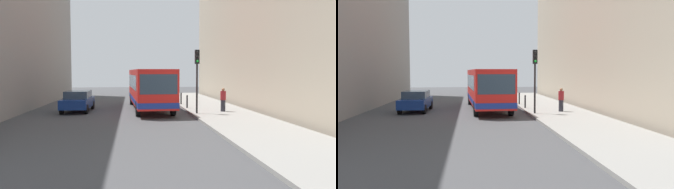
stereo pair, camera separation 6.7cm
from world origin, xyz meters
TOP-DOWN VIEW (x-y plane):
  - ground_plane at (0.00, 0.00)m, footprint 80.00×80.00m
  - sidewalk at (5.40, 0.00)m, footprint 4.40×40.00m
  - building_right at (11.50, 4.00)m, footprint 7.00×32.00m
  - bus at (0.67, 2.76)m, footprint 3.06×11.13m
  - car_beside_bus at (-4.48, 1.91)m, footprint 1.95×4.44m
  - traffic_light at (3.55, -1.30)m, footprint 0.28×0.33m
  - bollard_near at (3.45, 1.95)m, footprint 0.11×0.11m
  - bollard_mid at (3.45, 5.00)m, footprint 0.11×0.11m
  - bollard_far at (3.45, 8.05)m, footprint 0.11×0.11m
  - pedestrian_near_signal at (5.53, -0.43)m, footprint 0.38×0.38m

SIDE VIEW (x-z plane):
  - ground_plane at x=0.00m, z-range 0.00..0.00m
  - sidewalk at x=5.40m, z-range 0.00..0.15m
  - bollard_near at x=3.45m, z-range 0.15..1.10m
  - bollard_mid at x=3.45m, z-range 0.15..1.10m
  - bollard_far at x=3.45m, z-range 0.15..1.10m
  - car_beside_bus at x=-4.48m, z-range 0.04..1.52m
  - pedestrian_near_signal at x=5.53m, z-range 0.14..1.74m
  - bus at x=0.67m, z-range 0.23..3.23m
  - traffic_light at x=3.55m, z-range 0.96..5.06m
  - building_right at x=11.50m, z-range 0.00..16.51m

